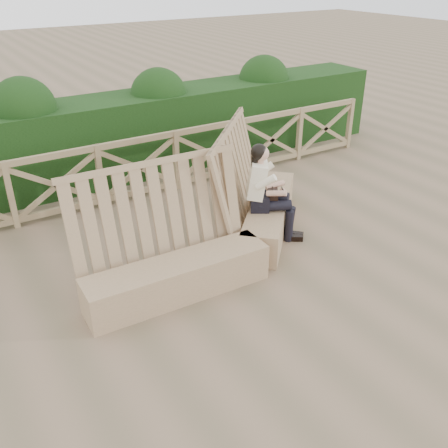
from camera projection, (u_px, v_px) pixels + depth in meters
ground at (255, 295)px, 6.30m from camera, size 60.00×60.00×0.00m
bench at (224, 231)px, 6.95m from camera, size 4.19×2.30×1.62m
woman at (266, 189)px, 7.25m from camera, size 0.88×0.77×1.48m
guardrail at (139, 168)px, 8.66m from camera, size 10.10×0.09×1.10m
hedge at (113, 138)px, 9.46m from camera, size 12.00×1.20×1.50m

